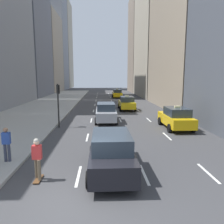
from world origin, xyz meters
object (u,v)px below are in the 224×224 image
at_px(skateboarder, 37,157).
at_px(traffic_light_pole, 58,98).
at_px(taxi_second, 127,103).
at_px(sedan_black_near, 106,112).
at_px(pedestrian_near_curb, 6,143).
at_px(sedan_silver_behind, 111,152).
at_px(taxi_lead, 176,118).
at_px(taxi_third, 117,93).

height_order(skateboarder, traffic_light_pole, traffic_light_pole).
height_order(taxi_second, skateboarder, taxi_second).
relative_size(taxi_second, skateboarder, 2.52).
bearing_deg(sedan_black_near, skateboarder, -104.28).
relative_size(pedestrian_near_curb, traffic_light_pole, 0.46).
height_order(taxi_second, sedan_silver_behind, taxi_second).
height_order(taxi_lead, skateboarder, taxi_lead).
xyz_separation_m(taxi_second, sedan_silver_behind, (-2.80, -18.37, 0.03)).
relative_size(sedan_black_near, sedan_silver_behind, 1.01).
height_order(taxi_third, sedan_black_near, taxi_third).
bearing_deg(sedan_black_near, taxi_second, 69.11).
distance_m(taxi_lead, skateboarder, 12.18).
bearing_deg(sedan_silver_behind, taxi_third, 85.43).
bearing_deg(skateboarder, sedan_silver_behind, 13.06).
height_order(taxi_second, traffic_light_pole, traffic_light_pole).
bearing_deg(traffic_light_pole, sedan_silver_behind, -66.05).
distance_m(taxi_second, sedan_silver_behind, 18.58).
relative_size(taxi_lead, skateboarder, 2.52).
height_order(taxi_third, skateboarder, taxi_third).
relative_size(taxi_lead, traffic_light_pole, 1.22).
relative_size(taxi_second, sedan_black_near, 0.91).
distance_m(taxi_third, sedan_black_near, 24.18).
bearing_deg(taxi_lead, sedan_black_near, 151.17).
bearing_deg(pedestrian_near_curb, skateboarder, -42.15).
xyz_separation_m(sedan_silver_behind, skateboarder, (-2.99, -0.69, 0.06)).
bearing_deg(sedan_black_near, taxi_third, 83.35).
bearing_deg(traffic_light_pole, taxi_second, 54.54).
height_order(taxi_lead, sedan_black_near, taxi_lead).
bearing_deg(taxi_second, taxi_third, 90.00).
xyz_separation_m(sedan_black_near, traffic_light_pole, (-3.95, -2.14, 1.51)).
bearing_deg(taxi_second, traffic_light_pole, -125.46).
height_order(taxi_third, sedan_silver_behind, taxi_third).
bearing_deg(taxi_second, pedestrian_near_curb, -113.96).
distance_m(taxi_third, sedan_silver_behind, 35.17).
bearing_deg(traffic_light_pole, sedan_black_near, 28.48).
distance_m(taxi_lead, traffic_light_pole, 9.72).
height_order(sedan_black_near, skateboarder, sedan_black_near).
height_order(sedan_black_near, traffic_light_pole, traffic_light_pole).
relative_size(sedan_black_near, skateboarder, 2.78).
bearing_deg(taxi_lead, taxi_third, 95.90).
bearing_deg(taxi_second, sedan_black_near, -110.89).
relative_size(skateboarder, traffic_light_pole, 0.48).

